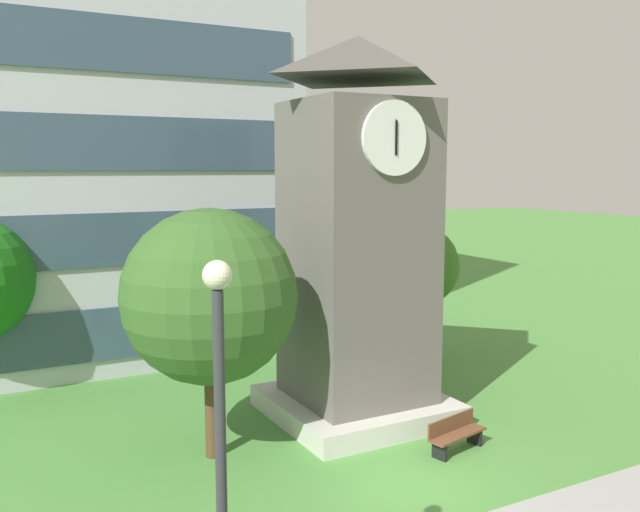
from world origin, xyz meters
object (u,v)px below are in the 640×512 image
(tree_streetside, at_px, (419,267))
(clock_tower, at_px, (357,252))
(park_bench, at_px, (456,433))
(tree_by_building, at_px, (210,297))
(street_lamp, at_px, (221,450))

(tree_streetside, bearing_deg, clock_tower, -143.27)
(park_bench, height_order, tree_by_building, tree_by_building)
(tree_by_building, bearing_deg, street_lamp, -108.24)
(tree_streetside, relative_size, tree_by_building, 0.82)
(street_lamp, height_order, tree_by_building, tree_by_building)
(street_lamp, xyz_separation_m, tree_streetside, (12.14, 12.40, -0.18))
(tree_streetside, bearing_deg, street_lamp, -134.37)
(clock_tower, relative_size, park_bench, 5.78)
(clock_tower, distance_m, tree_by_building, 4.76)
(park_bench, distance_m, tree_streetside, 8.58)
(clock_tower, xyz_separation_m, tree_streetside, (4.83, 3.61, -1.23))
(clock_tower, height_order, street_lamp, clock_tower)
(tree_streetside, bearing_deg, tree_by_building, -155.40)
(park_bench, bearing_deg, tree_by_building, 154.77)
(clock_tower, bearing_deg, tree_streetside, 36.73)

